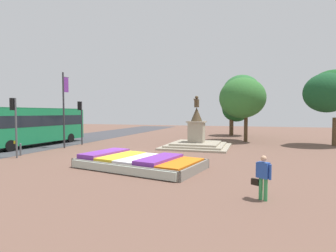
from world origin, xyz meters
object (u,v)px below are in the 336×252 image
Objects in this scene: city_bus at (32,124)px; banner_pole at (64,108)px; flower_planter at (138,162)px; traffic_light_mid_block at (81,115)px; statue_monument at (196,139)px; traffic_light_near_crossing at (14,117)px; kerb_bollard_mid_b at (21,149)px; pedestrian_with_handbag at (263,175)px.

banner_pole is at bearing -2.46° from city_bus.
city_bus is (-12.79, 5.56, 1.66)m from flower_planter.
flower_planter is 0.64× the size of city_bus.
traffic_light_mid_block is 2.39m from banner_pole.
traffic_light_mid_block is (-10.64, -1.48, 2.12)m from statue_monument.
statue_monument is (1.40, 9.21, 0.39)m from flower_planter.
banner_pole is at bearing -160.27° from statue_monument.
flower_planter is 9.32m from traffic_light_near_crossing.
banner_pole is at bearing 149.53° from flower_planter.
statue_monument is 6.33× the size of kerb_bollard_mid_b.
banner_pole is at bearing -88.82° from traffic_light_mid_block.
traffic_light_near_crossing is 0.62× the size of banner_pole.
traffic_light_near_crossing is at bearing 177.69° from flower_planter.
banner_pole reaches higher than statue_monument.
banner_pole is 3.88m from city_bus.
traffic_light_near_crossing is 4.52× the size of kerb_bollard_mid_b.
kerb_bollard_mid_b is (-9.45, 1.18, 0.16)m from flower_planter.
banner_pole is 7.28× the size of kerb_bollard_mid_b.
traffic_light_mid_block is at bearing -172.10° from statue_monument.
traffic_light_mid_block is 2.62× the size of pedestrian_with_handbag.
statue_monument is at bearing 19.73° from banner_pole.
statue_monument is 0.87× the size of banner_pole.
statue_monument is 3.59× the size of pedestrian_with_handbag.
banner_pole reaches higher than pedestrian_with_handbag.
city_bus is 5.71m from kerb_bollard_mid_b.
flower_planter is 1.83× the size of traffic_light_near_crossing.
banner_pole reaches higher than traffic_light_near_crossing.
traffic_light_mid_block is at bearing 91.18° from banner_pole.
pedestrian_with_handbag is at bearing -69.21° from statue_monument.
pedestrian_with_handbag is at bearing -25.72° from city_bus.
statue_monument is 14.71m from city_bus.
kerb_bollard_mid_b is at bearing -93.42° from banner_pole.
statue_monument reaches higher than kerb_bollard_mid_b.
kerb_bollard_mid_b is at bearing -52.60° from city_bus.
kerb_bollard_mid_b is (-0.20, -6.55, -2.35)m from traffic_light_mid_block.
traffic_light_mid_block is 0.35× the size of city_bus.
pedestrian_with_handbag is 1.76× the size of kerb_bollard_mid_b.
pedestrian_with_handbag is (6.27, -3.62, 0.56)m from flower_planter.
kerb_bollard_mid_b is at bearing -143.50° from statue_monument.
statue_monument is 13.80m from traffic_light_near_crossing.
pedestrian_with_handbag is (15.46, -9.03, -2.53)m from banner_pole.
banner_pole reaches higher than traffic_light_mid_block.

